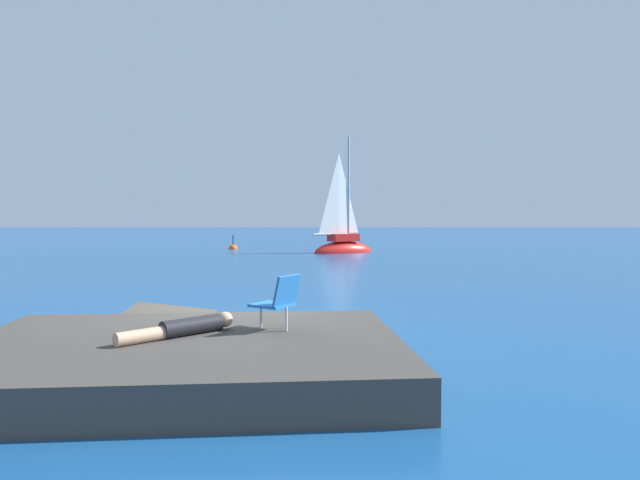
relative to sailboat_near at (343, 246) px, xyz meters
name	(u,v)px	position (x,y,z in m)	size (l,w,h in m)	color
ground_plane	(230,335)	(-3.14, -21.97, -0.38)	(160.00, 160.00, 0.00)	navy
shore_ledge	(185,358)	(-3.36, -24.68, -0.13)	(5.69, 4.18, 0.51)	#423D38
boulder_seaward	(87,346)	(-5.37, -22.84, -0.38)	(1.18, 0.94, 0.65)	#43393B
boulder_inland	(166,337)	(-4.25, -22.15, -0.38)	(1.50, 1.20, 0.82)	#474138
sailboat_near	(343,246)	(0.00, 0.00, 0.00)	(3.82, 2.98, 7.03)	red
person_sunbather	(184,328)	(-3.42, -24.48, 0.25)	(1.36, 1.32, 0.25)	black
beach_chair	(278,299)	(-2.16, -24.09, 0.57)	(0.76, 0.73, 0.80)	blue
marker_buoy	(233,249)	(-6.55, 3.43, -0.37)	(0.56, 0.56, 1.13)	#EA5114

